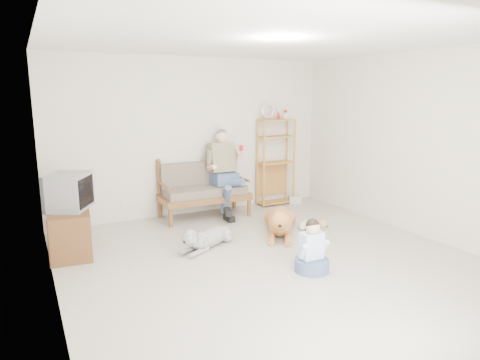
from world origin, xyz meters
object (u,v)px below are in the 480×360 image
etagere (276,161)px  golden_retriever (280,221)px  tv_stand (70,232)px  loveseat (203,189)px

etagere → golden_retriever: size_ratio=1.39×
etagere → golden_retriever: (-0.86, -1.53, -0.64)m
etagere → tv_stand: bearing=-165.4°
loveseat → etagere: (1.53, 0.12, 0.35)m
tv_stand → loveseat: bearing=27.0°
golden_retriever → tv_stand: bearing=-157.5°
loveseat → etagere: etagere is taller
etagere → loveseat: bearing=-175.5°
loveseat → tv_stand: loveseat is taller
loveseat → golden_retriever: 1.59m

